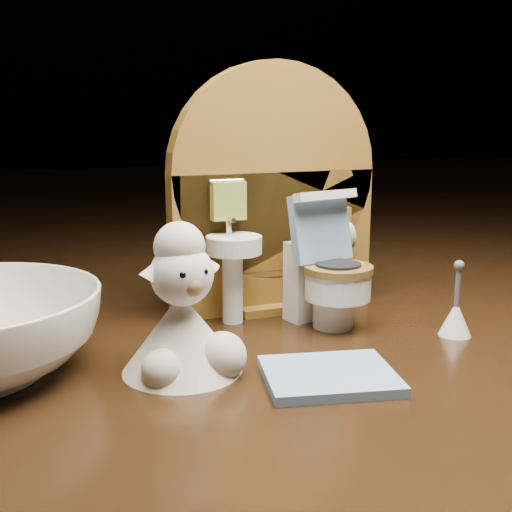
{
  "coord_description": "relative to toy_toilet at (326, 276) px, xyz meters",
  "views": [
    {
      "loc": [
        -0.15,
        -0.29,
        0.12
      ],
      "look_at": [
        -0.03,
        0.02,
        0.05
      ],
      "focal_mm": 45.0,
      "sensor_mm": 36.0,
      "label": 1
    }
  ],
  "objects": [
    {
      "name": "bath_mat",
      "position": [
        -0.04,
        -0.07,
        -0.03
      ],
      "size": [
        0.07,
        0.06,
        0.0
      ],
      "primitive_type": "cube",
      "rotation": [
        0.0,
        0.0,
        -0.23
      ],
      "color": "#7497BC",
      "rests_on": "ground"
    },
    {
      "name": "toilet_brush",
      "position": [
        0.06,
        -0.04,
        -0.02
      ],
      "size": [
        0.02,
        0.02,
        0.04
      ],
      "color": "white",
      "rests_on": "ground"
    },
    {
      "name": "plush_lamb",
      "position": [
        -0.1,
        -0.04,
        -0.0
      ],
      "size": [
        0.06,
        0.06,
        0.07
      ],
      "rotation": [
        0.0,
        0.0,
        0.18
      ],
      "color": "beige",
      "rests_on": "ground"
    },
    {
      "name": "backdrop_panel",
      "position": [
        -0.02,
        0.04,
        0.04
      ],
      "size": [
        0.13,
        0.05,
        0.15
      ],
      "color": "olive",
      "rests_on": "ground"
    },
    {
      "name": "toy_toilet",
      "position": [
        0.0,
        0.0,
        0.0
      ],
      "size": [
        0.04,
        0.05,
        0.08
      ],
      "rotation": [
        0.0,
        0.0,
        0.22
      ],
      "color": "white",
      "rests_on": "ground"
    }
  ]
}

